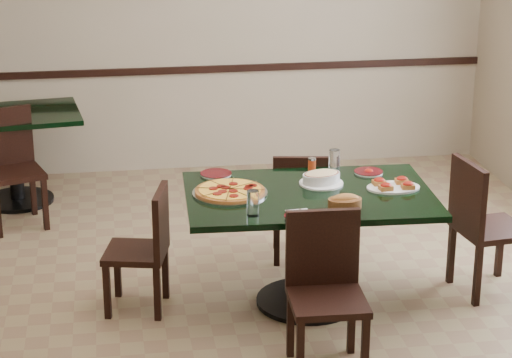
{
  "coord_description": "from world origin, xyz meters",
  "views": [
    {
      "loc": [
        -0.83,
        -5.77,
        2.85
      ],
      "look_at": [
        0.05,
        0.0,
        0.82
      ],
      "focal_mm": 70.0,
      "sensor_mm": 36.0,
      "label": 1
    }
  ],
  "objects": [
    {
      "name": "back_chair_near",
      "position": [
        -1.59,
        1.62,
        0.5
      ],
      "size": [
        0.52,
        0.52,
        0.89
      ],
      "rotation": [
        0.0,
        0.0,
        0.31
      ],
      "color": "black",
      "rests_on": "floor"
    },
    {
      "name": "pepper_shaker",
      "position": [
        0.47,
        0.31,
        0.8
      ],
      "size": [
        0.05,
        0.05,
        0.09
      ],
      "color": "#AA3712",
      "rests_on": "main_table"
    },
    {
      "name": "chair_left",
      "position": [
        -0.64,
        -0.02,
        0.44
      ],
      "size": [
        0.45,
        0.45,
        0.8
      ],
      "rotation": [
        0.0,
        0.0,
        -1.8
      ],
      "color": "black",
      "rests_on": "floor"
    },
    {
      "name": "pepperoni_pizza",
      "position": [
        -0.12,
        -0.04,
        0.77
      ],
      "size": [
        0.47,
        0.47,
        0.04
      ],
      "rotation": [
        0.0,
        0.0,
        -0.24
      ],
      "color": "#ADACB3",
      "rests_on": "main_table"
    },
    {
      "name": "side_plate_far_r",
      "position": [
        0.83,
        0.22,
        0.76
      ],
      "size": [
        0.19,
        0.19,
        0.03
      ],
      "rotation": [
        0.0,
        0.0,
        0.11
      ],
      "color": "silver",
      "rests_on": "main_table"
    },
    {
      "name": "chair_right",
      "position": [
        1.49,
        -0.1,
        0.5
      ],
      "size": [
        0.47,
        0.47,
        0.9
      ],
      "rotation": [
        0.0,
        0.0,
        1.71
      ],
      "color": "black",
      "rests_on": "floor"
    },
    {
      "name": "bread_basket",
      "position": [
        0.52,
        -0.39,
        0.79
      ],
      "size": [
        0.21,
        0.15,
        0.09
      ],
      "rotation": [
        0.0,
        0.0,
        0.04
      ],
      "color": "brown",
      "rests_on": "main_table"
    },
    {
      "name": "water_glass_a",
      "position": [
        0.61,
        0.27,
        0.83
      ],
      "size": [
        0.07,
        0.07,
        0.15
      ],
      "primitive_type": "cylinder",
      "color": "white",
      "rests_on": "main_table"
    },
    {
      "name": "napkin_setting",
      "position": [
        0.24,
        -0.44,
        0.75
      ],
      "size": [
        0.15,
        0.15,
        0.01
      ],
      "rotation": [
        0.0,
        0.0,
        0.1
      ],
      "color": "silver",
      "rests_on": "main_table"
    },
    {
      "name": "chair_near",
      "position": [
        0.31,
        -0.86,
        0.5
      ],
      "size": [
        0.43,
        0.43,
        0.89
      ],
      "rotation": [
        0.0,
        0.0,
        -0.04
      ],
      "color": "black",
      "rests_on": "floor"
    },
    {
      "name": "water_glass_b",
      "position": [
        -0.03,
        -0.42,
        0.83
      ],
      "size": [
        0.07,
        0.07,
        0.15
      ],
      "primitive_type": "cylinder",
      "color": "white",
      "rests_on": "main_table"
    },
    {
      "name": "room_shell",
      "position": [
        1.02,
        1.73,
        1.17
      ],
      "size": [
        5.5,
        5.5,
        5.5
      ],
      "color": "silver",
      "rests_on": "floor"
    },
    {
      "name": "bruschetta_platter",
      "position": [
        0.9,
        -0.1,
        0.77
      ],
      "size": [
        0.34,
        0.24,
        0.05
      ],
      "rotation": [
        0.0,
        0.0,
        -0.01
      ],
      "color": "silver",
      "rests_on": "main_table"
    },
    {
      "name": "chair_far",
      "position": [
        0.44,
        0.57,
        0.44
      ],
      "size": [
        0.43,
        0.43,
        0.8
      ],
      "rotation": [
        0.0,
        0.0,
        2.99
      ],
      "color": "black",
      "rests_on": "floor"
    },
    {
      "name": "lasagna_casserole",
      "position": [
        0.48,
        0.05,
        0.8
      ],
      "size": [
        0.29,
        0.28,
        0.09
      ],
      "rotation": [
        0.0,
        0.0,
        0.27
      ],
      "color": "silver",
      "rests_on": "main_table"
    },
    {
      "name": "side_plate_far_l",
      "position": [
        -0.16,
        0.33,
        0.76
      ],
      "size": [
        0.2,
        0.2,
        0.02
      ],
      "rotation": [
        0.0,
        0.0,
        0.04
      ],
      "color": "silver",
      "rests_on": "main_table"
    },
    {
      "name": "side_plate_near",
      "position": [
        0.23,
        -0.5,
        0.76
      ],
      "size": [
        0.18,
        0.18,
        0.02
      ],
      "rotation": [
        0.0,
        0.0,
        -0.09
      ],
      "color": "silver",
      "rests_on": "main_table"
    },
    {
      "name": "floor",
      "position": [
        0.0,
        0.0,
        0.0
      ],
      "size": [
        5.5,
        5.5,
        0.0
      ],
      "primitive_type": "plane",
      "color": "olive",
      "rests_on": "ground"
    },
    {
      "name": "back_table",
      "position": [
        -1.6,
        2.08,
        0.52
      ],
      "size": [
        1.15,
        0.9,
        0.75
      ],
      "rotation": [
        0.0,
        0.0,
        0.13
      ],
      "color": "black",
      "rests_on": "floor"
    },
    {
      "name": "main_table",
      "position": [
        0.37,
        -0.1,
        0.57
      ],
      "size": [
        1.56,
        1.04,
        0.75
      ],
      "rotation": [
        0.0,
        0.0,
        -0.04
      ],
      "color": "black",
      "rests_on": "floor"
    }
  ]
}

